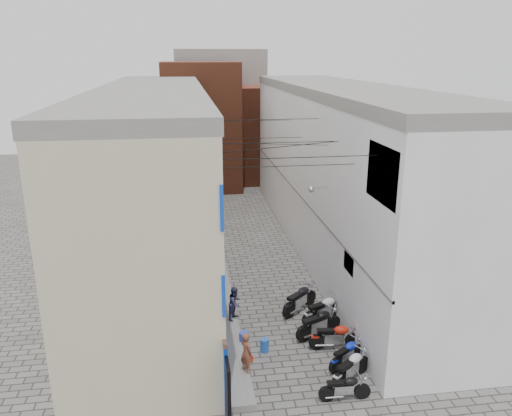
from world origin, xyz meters
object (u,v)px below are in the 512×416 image
red_crate (247,358)px  motorcycle_b (351,366)px  water_jug_near (265,345)px  motorcycle_c (347,353)px  motorcycle_e (319,322)px  person_a (246,352)px  motorcycle_d (335,335)px  water_jug_far (244,339)px  motorcycle_f (324,308)px  motorcycle_a (345,387)px  motorcycle_g (300,298)px  person_b (235,303)px

red_crate → motorcycle_b: bearing=-26.7°
water_jug_near → motorcycle_c: bearing=-25.3°
motorcycle_e → person_a: (-3.11, -2.18, 0.36)m
motorcycle_d → person_a: (-3.48, -1.22, 0.39)m
motorcycle_b → water_jug_far: motorcycle_b is taller
motorcycle_f → red_crate: (-3.45, -2.27, -0.49)m
motorcycle_a → motorcycle_d: 2.88m
motorcycle_g → motorcycle_f: bearing=-2.0°
motorcycle_c → motorcycle_f: bearing=146.6°
motorcycle_f → motorcycle_a: bearing=-30.6°
motorcycle_d → person_b: size_ratio=1.44×
motorcycle_e → motorcycle_f: size_ratio=1.00×
motorcycle_a → motorcycle_g: (-0.10, 5.82, 0.14)m
motorcycle_b → motorcycle_d: bearing=144.0°
person_a → red_crate: size_ratio=4.03×
motorcycle_g → person_a: 5.09m
motorcycle_a → motorcycle_b: 1.04m
motorcycle_a → person_b: 5.97m
motorcycle_b → motorcycle_f: size_ratio=0.93×
motorcycle_c → water_jug_far: (-3.43, 1.75, -0.23)m
motorcycle_d → motorcycle_f: 2.00m
motorcycle_g → person_a: (-2.83, -4.21, 0.34)m
person_a → motorcycle_d: bearing=-99.2°
motorcycle_b → motorcycle_e: motorcycle_e is taller
person_a → red_crate: bearing=-37.4°
motorcycle_a → motorcycle_e: size_ratio=0.80×
motorcycle_d → motorcycle_a: bearing=-5.1°
motorcycle_c → motorcycle_g: size_ratio=0.82×
motorcycle_g → red_crate: size_ratio=6.07×
motorcycle_e → motorcycle_b: bearing=-16.9°
motorcycle_a → motorcycle_f: size_ratio=0.81×
motorcycle_a → motorcycle_g: 5.82m
motorcycle_b → water_jug_far: bearing=-163.0°
motorcycle_a → motorcycle_g: motorcycle_g is taller
water_jug_far → red_crate: (0.00, -0.94, -0.17)m
motorcycle_b → motorcycle_a: bearing=-64.0°
motorcycle_c → red_crate: size_ratio=4.97×
motorcycle_b → motorcycle_d: (0.04, 1.92, 0.01)m
motorcycle_d → motorcycle_g: motorcycle_g is taller
motorcycle_b → red_crate: bearing=-151.5°
motorcycle_a → motorcycle_f: bearing=174.1°
motorcycle_g → motorcycle_d: bearing=-27.4°
motorcycle_e → person_b: person_b is taller
motorcycle_g → red_crate: 4.25m
red_crate → motorcycle_e: bearing=22.5°
water_jug_far → red_crate: bearing=-90.0°
water_jug_far → motorcycle_a: bearing=-51.5°
red_crate → motorcycle_f: bearing=33.3°
motorcycle_e → red_crate: motorcycle_e is taller
motorcycle_b → motorcycle_e: 2.90m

